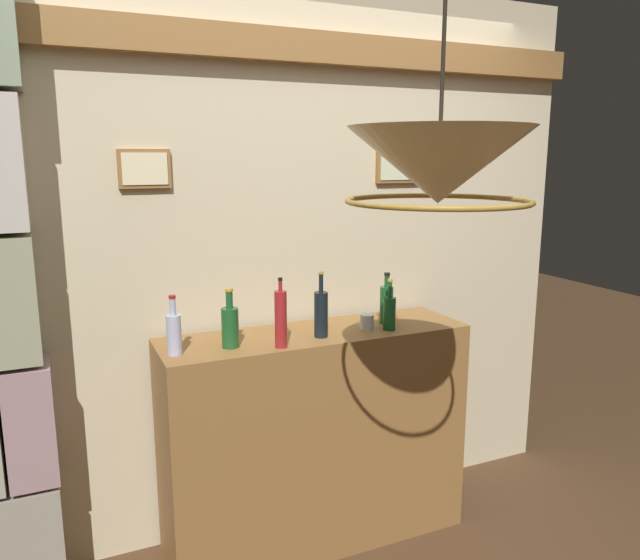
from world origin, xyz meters
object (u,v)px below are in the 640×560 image
liquor_bottle_vodka (386,304)px  liquor_bottle_mezcal (174,333)px  pendant_lamp (439,168)px  liquor_bottle_bourbon (230,326)px  glass_tumbler_rocks (367,322)px  liquor_bottle_sherry (281,319)px  liquor_bottle_scotch (389,312)px  liquor_bottle_vermouth (321,313)px

liquor_bottle_vodka → liquor_bottle_mezcal: (-1.01, -0.05, -0.00)m
pendant_lamp → liquor_bottle_vodka: bearing=67.3°
liquor_bottle_bourbon → glass_tumbler_rocks: liquor_bottle_bourbon is taller
liquor_bottle_vodka → liquor_bottle_sherry: (-0.59, -0.14, 0.03)m
liquor_bottle_scotch → glass_tumbler_rocks: (-0.09, 0.05, -0.05)m
liquor_bottle_vermouth → liquor_bottle_bourbon: (-0.41, 0.02, -0.01)m
liquor_bottle_scotch → pendant_lamp: (-0.35, -0.84, 0.67)m
liquor_bottle_vermouth → liquor_bottle_sherry: liquor_bottle_sherry is taller
liquor_bottle_mezcal → pendant_lamp: size_ratio=0.43×
liquor_bottle_scotch → glass_tumbler_rocks: size_ratio=3.37×
liquor_bottle_vodka → glass_tumbler_rocks: 0.16m
liquor_bottle_sherry → liquor_bottle_scotch: bearing=4.2°
liquor_bottle_bourbon → liquor_bottle_scotch: size_ratio=1.05×
liquor_bottle_scotch → pendant_lamp: bearing=-112.7°
liquor_bottle_mezcal → liquor_bottle_sherry: bearing=-11.7°
liquor_bottle_sherry → liquor_bottle_vodka: bearing=13.5°
liquor_bottle_vermouth → liquor_bottle_sherry: size_ratio=0.99×
liquor_bottle_vermouth → liquor_bottle_mezcal: liquor_bottle_vermouth is taller
liquor_bottle_vermouth → liquor_bottle_bourbon: bearing=177.5°
liquor_bottle_scotch → liquor_bottle_mezcal: bearing=177.2°
liquor_bottle_vodka → liquor_bottle_scotch: liquor_bottle_vodka is taller
liquor_bottle_sherry → pendant_lamp: pendant_lamp is taller
liquor_bottle_vodka → liquor_bottle_sherry: size_ratio=0.83×
liquor_bottle_vermouth → liquor_bottle_scotch: size_ratio=1.24×
pendant_lamp → liquor_bottle_scotch: bearing=67.3°
liquor_bottle_scotch → pendant_lamp: size_ratio=0.42×
liquor_bottle_vermouth → glass_tumbler_rocks: liquor_bottle_vermouth is taller
liquor_bottle_vermouth → liquor_bottle_mezcal: size_ratio=1.21×
pendant_lamp → liquor_bottle_mezcal: bearing=124.7°
liquor_bottle_mezcal → pendant_lamp: pendant_lamp is taller
glass_tumbler_rocks → liquor_bottle_vermouth: bearing=-175.1°
liquor_bottle_bourbon → glass_tumbler_rocks: bearing=0.3°
liquor_bottle_sherry → liquor_bottle_scotch: liquor_bottle_sherry is taller
glass_tumbler_rocks → pendant_lamp: size_ratio=0.12×
liquor_bottle_scotch → liquor_bottle_vermouth: bearing=175.0°
liquor_bottle_vermouth → liquor_bottle_sherry: (-0.21, -0.07, 0.02)m
liquor_bottle_vodka → liquor_bottle_bourbon: size_ratio=0.98×
glass_tumbler_rocks → liquor_bottle_mezcal: bearing=-179.9°
liquor_bottle_mezcal → liquor_bottle_bourbon: bearing=-0.3°
liquor_bottle_sherry → liquor_bottle_mezcal: bearing=168.3°
liquor_bottle_scotch → liquor_bottle_sherry: bearing=-175.8°
liquor_bottle_vermouth → pendant_lamp: (-0.02, -0.87, 0.64)m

